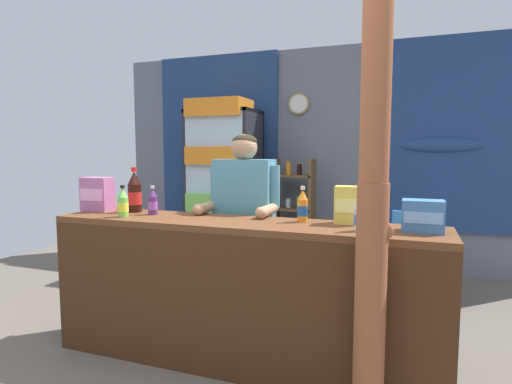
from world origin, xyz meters
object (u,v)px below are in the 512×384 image
at_px(stall_counter, 234,283).
at_px(snack_box_biscuit, 423,216).
at_px(soda_bottle_cola, 135,193).
at_px(soda_bottle_water, 360,215).
at_px(timber_post, 373,193).
at_px(plastic_lawn_chair, 420,252).
at_px(bottle_shelf_rack, 293,212).
at_px(soda_bottle_grape_soda, 153,202).
at_px(soda_bottle_lime_soda, 123,204).
at_px(snack_box_instant_noodle, 349,205).
at_px(shopkeeper, 244,210).
at_px(snack_box_wafer, 98,194).
at_px(drink_fridge, 223,177).
at_px(soda_bottle_orange_soda, 303,207).

relative_size(stall_counter, snack_box_biscuit, 11.54).
distance_m(soda_bottle_cola, soda_bottle_water, 1.62).
bearing_deg(timber_post, plastic_lawn_chair, 81.60).
bearing_deg(bottle_shelf_rack, soda_bottle_water, -66.69).
relative_size(bottle_shelf_rack, soda_bottle_grape_soda, 6.36).
bearing_deg(soda_bottle_grape_soda, soda_bottle_lime_soda, -127.72).
relative_size(soda_bottle_water, soda_bottle_grape_soda, 1.02).
xyz_separation_m(stall_counter, plastic_lawn_chair, (1.11, 1.56, -0.07)).
bearing_deg(stall_counter, soda_bottle_grape_soda, 167.76).
bearing_deg(snack_box_instant_noodle, soda_bottle_cola, -178.84).
bearing_deg(shopkeeper, snack_box_instant_noodle, -18.10).
distance_m(shopkeeper, snack_box_wafer, 1.09).
xyz_separation_m(drink_fridge, snack_box_instant_noodle, (1.72, -1.93, -0.03)).
distance_m(stall_counter, bottle_shelf_rack, 2.36).
relative_size(soda_bottle_orange_soda, snack_box_instant_noodle, 0.98).
distance_m(timber_post, drink_fridge, 3.07).
relative_size(soda_bottle_water, snack_box_biscuit, 0.95).
bearing_deg(shopkeeper, snack_box_biscuit, -17.52).
xyz_separation_m(soda_bottle_grape_soda, snack_box_instant_noodle, (1.33, 0.09, 0.03)).
height_order(soda_bottle_cola, soda_bottle_water, soda_bottle_cola).
distance_m(soda_bottle_grape_soda, snack_box_wafer, 0.49).
relative_size(soda_bottle_cola, snack_box_biscuit, 1.50).
relative_size(shopkeeper, soda_bottle_water, 7.27).
bearing_deg(snack_box_instant_noodle, snack_box_biscuit, -16.41).
bearing_deg(snack_box_wafer, soda_bottle_orange_soda, 1.91).
distance_m(drink_fridge, bottle_shelf_rack, 0.92).
bearing_deg(shopkeeper, soda_bottle_water, -28.18).
height_order(timber_post, soda_bottle_orange_soda, timber_post).
distance_m(soda_bottle_grape_soda, snack_box_instant_noodle, 1.34).
distance_m(soda_bottle_orange_soda, snack_box_biscuit, 0.70).
xyz_separation_m(timber_post, soda_bottle_water, (-0.09, 0.28, -0.15)).
distance_m(timber_post, soda_bottle_grape_soda, 1.57).
bearing_deg(stall_counter, soda_bottle_lime_soda, -178.90).
bearing_deg(stall_counter, timber_post, -16.94).
relative_size(soda_bottle_water, snack_box_instant_noodle, 0.90).
distance_m(stall_counter, soda_bottle_grape_soda, 0.83).
xyz_separation_m(soda_bottle_orange_soda, snack_box_instant_noodle, (0.28, 0.02, 0.02)).
bearing_deg(soda_bottle_water, timber_post, -72.17).
height_order(soda_bottle_cola, soda_bottle_grape_soda, soda_bottle_cola).
bearing_deg(soda_bottle_lime_soda, plastic_lawn_chair, 39.61).
height_order(drink_fridge, shopkeeper, drink_fridge).
height_order(soda_bottle_cola, snack_box_biscuit, soda_bottle_cola).
bearing_deg(bottle_shelf_rack, snack_box_instant_noodle, -66.61).
distance_m(timber_post, bottle_shelf_rack, 2.86).
relative_size(stall_counter, soda_bottle_lime_soda, 11.67).
distance_m(soda_bottle_orange_soda, soda_bottle_water, 0.41).
distance_m(shopkeeper, soda_bottle_lime_soda, 0.84).
bearing_deg(soda_bottle_water, snack_box_wafer, 175.90).
distance_m(bottle_shelf_rack, snack_box_biscuit, 2.62).
xyz_separation_m(shopkeeper, snack_box_instant_noodle, (0.79, -0.26, 0.10)).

